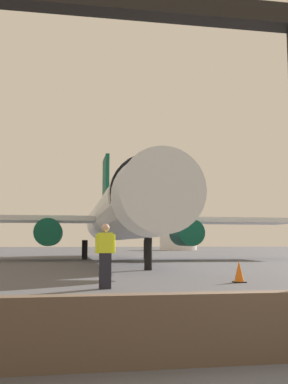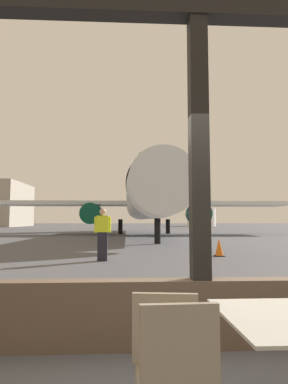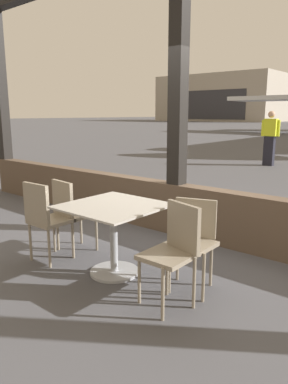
{
  "view_description": "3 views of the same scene",
  "coord_description": "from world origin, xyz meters",
  "px_view_note": "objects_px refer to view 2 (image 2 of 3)",
  "views": [
    {
      "loc": [
        -2.54,
        -4.44,
        1.21
      ],
      "look_at": [
        0.39,
        13.1,
        3.29
      ],
      "focal_mm": 41.22,
      "sensor_mm": 36.0,
      "label": 1
    },
    {
      "loc": [
        -0.8,
        -3.58,
        1.34
      ],
      "look_at": [
        0.12,
        14.03,
        2.86
      ],
      "focal_mm": 30.97,
      "sensor_mm": 36.0,
      "label": 2
    },
    {
      "loc": [
        2.82,
        -4.1,
        1.66
      ],
      "look_at": [
        0.55,
        -1.37,
        0.89
      ],
      "focal_mm": 34.0,
      "sensor_mm": 36.0,
      "label": 3
    }
  ],
  "objects_px": {
    "cafe_chair_aisle_left": "(165,347)",
    "cafe_chair_aisle_right": "(176,373)",
    "traffic_cone": "(219,248)",
    "fuel_storage_tank": "(201,217)",
    "airplane": "(146,200)",
    "ground_crew_worker": "(103,234)"
  },
  "relations": [
    {
      "from": "cafe_chair_aisle_right",
      "to": "fuel_storage_tank",
      "type": "distance_m",
      "value": 76.82
    },
    {
      "from": "cafe_chair_aisle_left",
      "to": "fuel_storage_tank",
      "type": "relative_size",
      "value": 0.14
    },
    {
      "from": "cafe_chair_aisle_right",
      "to": "airplane",
      "type": "xyz_separation_m",
      "value": [
        1.51,
        29.05,
        2.71
      ]
    },
    {
      "from": "ground_crew_worker",
      "to": "traffic_cone",
      "type": "bearing_deg",
      "value": 15.94
    },
    {
      "from": "cafe_chair_aisle_right",
      "to": "ground_crew_worker",
      "type": "height_order",
      "value": "ground_crew_worker"
    },
    {
      "from": "cafe_chair_aisle_right",
      "to": "traffic_cone",
      "type": "relative_size",
      "value": 1.37
    },
    {
      "from": "cafe_chair_aisle_left",
      "to": "airplane",
      "type": "bearing_deg",
      "value": 86.96
    },
    {
      "from": "cafe_chair_aisle_left",
      "to": "ground_crew_worker",
      "type": "bearing_deg",
      "value": 96.65
    },
    {
      "from": "cafe_chair_aisle_right",
      "to": "ground_crew_worker",
      "type": "distance_m",
      "value": 9.44
    },
    {
      "from": "airplane",
      "to": "cafe_chair_aisle_right",
      "type": "bearing_deg",
      "value": -92.98
    },
    {
      "from": "cafe_chair_aisle_right",
      "to": "cafe_chair_aisle_left",
      "type": "bearing_deg",
      "value": 91.97
    },
    {
      "from": "cafe_chair_aisle_left",
      "to": "airplane",
      "type": "height_order",
      "value": "airplane"
    },
    {
      "from": "cafe_chair_aisle_right",
      "to": "fuel_storage_tank",
      "type": "height_order",
      "value": "fuel_storage_tank"
    },
    {
      "from": "airplane",
      "to": "traffic_cone",
      "type": "distance_m",
      "value": 18.77
    },
    {
      "from": "ground_crew_worker",
      "to": "fuel_storage_tank",
      "type": "height_order",
      "value": "fuel_storage_tank"
    },
    {
      "from": "fuel_storage_tank",
      "to": "ground_crew_worker",
      "type": "bearing_deg",
      "value": -105.56
    },
    {
      "from": "airplane",
      "to": "ground_crew_worker",
      "type": "bearing_deg",
      "value": -97.44
    },
    {
      "from": "cafe_chair_aisle_right",
      "to": "ground_crew_worker",
      "type": "bearing_deg",
      "value": 96.46
    },
    {
      "from": "cafe_chair_aisle_left",
      "to": "cafe_chair_aisle_right",
      "type": "bearing_deg",
      "value": -88.03
    },
    {
      "from": "cafe_chair_aisle_left",
      "to": "ground_crew_worker",
      "type": "distance_m",
      "value": 9.06
    },
    {
      "from": "traffic_cone",
      "to": "fuel_storage_tank",
      "type": "xyz_separation_m",
      "value": [
        13.97,
        64.26,
        1.72
      ]
    },
    {
      "from": "cafe_chair_aisle_left",
      "to": "cafe_chair_aisle_right",
      "type": "xyz_separation_m",
      "value": [
        0.01,
        -0.38,
        0.01
      ]
    }
  ]
}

